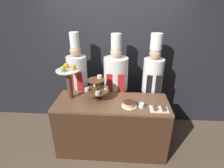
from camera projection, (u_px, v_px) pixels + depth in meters
ground_plane at (110, 162)px, 2.77m from camera, size 14.00×14.00×0.00m
wall_back at (115, 55)px, 3.29m from camera, size 10.00×0.06×2.80m
buffet_counter at (112, 125)px, 2.87m from camera, size 1.74×0.65×0.91m
tiered_stand at (97, 88)px, 2.68m from camera, size 0.39×0.39×0.37m
fruit_pedestal at (69, 77)px, 2.62m from camera, size 0.35×0.35×0.56m
cake_round at (129, 104)px, 2.54m from camera, size 0.22×0.22×0.07m
cup_white at (142, 105)px, 2.51m from camera, size 0.07×0.07×0.07m
cake_square_tray at (159, 109)px, 2.47m from camera, size 0.26×0.18×0.05m
chef_left at (78, 81)px, 3.15m from camera, size 0.34×0.34×1.86m
chef_center_left at (116, 83)px, 3.11m from camera, size 0.42×0.42×1.85m
chef_center_right at (152, 82)px, 3.06m from camera, size 0.34×0.34×1.86m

